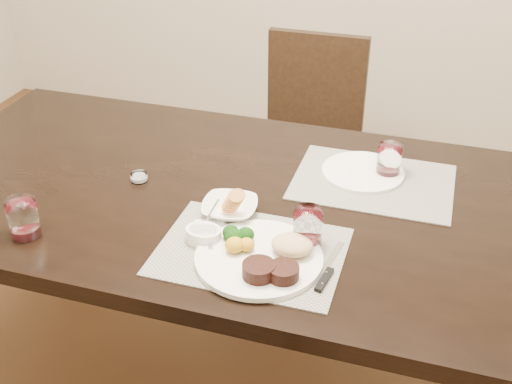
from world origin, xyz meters
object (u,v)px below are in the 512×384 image
(dinner_plate, at_px, (264,256))
(far_plate, at_px, (363,172))
(chair_far, at_px, (309,132))
(steak_knife, at_px, (326,274))
(cracker_bowl, at_px, (230,208))
(wine_glass_near, at_px, (308,229))

(dinner_plate, height_order, far_plate, dinner_plate)
(chair_far, xyz_separation_m, far_plate, (0.33, -0.72, 0.26))
(chair_far, height_order, dinner_plate, chair_far)
(steak_knife, relative_size, cracker_bowl, 1.24)
(chair_far, relative_size, dinner_plate, 2.87)
(chair_far, bearing_deg, far_plate, -65.74)
(cracker_bowl, relative_size, wine_glass_near, 1.64)
(steak_knife, bearing_deg, dinner_plate, -172.96)
(chair_far, bearing_deg, cracker_bowl, -89.07)
(dinner_plate, height_order, cracker_bowl, cracker_bowl)
(wine_glass_near, bearing_deg, chair_far, 102.49)
(wine_glass_near, height_order, far_plate, wine_glass_near)
(steak_knife, bearing_deg, cracker_bowl, 158.22)
(steak_knife, height_order, wine_glass_near, wine_glass_near)
(chair_far, distance_m, wine_glass_near, 1.18)
(cracker_bowl, xyz_separation_m, far_plate, (0.31, 0.33, -0.01))
(steak_knife, xyz_separation_m, wine_glass_near, (-0.07, 0.11, 0.04))
(chair_far, height_order, wine_glass_near, chair_far)
(dinner_plate, relative_size, cracker_bowl, 1.88)
(chair_far, height_order, cracker_bowl, chair_far)
(chair_far, relative_size, far_plate, 3.66)
(dinner_plate, bearing_deg, chair_far, 102.13)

